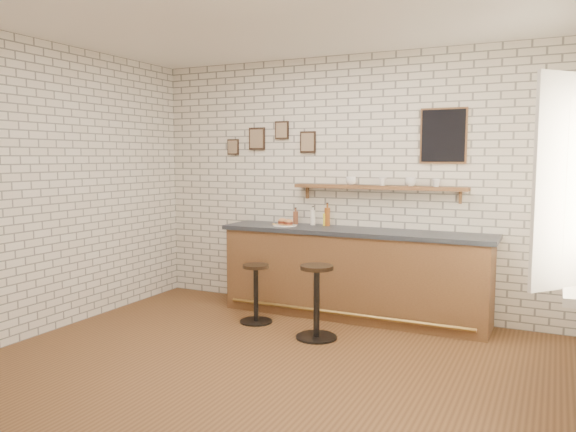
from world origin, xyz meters
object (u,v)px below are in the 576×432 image
sandwich_plate (285,225)px  shelf_cup_a (351,181)px  bar_stool_right (317,299)px  shelf_cup_d (436,183)px  bitters_bottle_white (313,217)px  bar_stool_left (256,291)px  condiment_bottle_yellow (325,219)px  bitters_bottle_amber (327,216)px  book_lower (575,277)px  bar_counter (353,273)px  shelf_cup_c (411,182)px  shelf_cup_b (383,182)px  bitters_bottle_brown (296,217)px  book_upper (575,275)px  ciabatta_sandwich (285,222)px

sandwich_plate → shelf_cup_a: (0.73, 0.25, 0.53)m
bar_stool_right → shelf_cup_d: size_ratio=8.19×
bitters_bottle_white → bar_stool_left: size_ratio=0.35×
bitters_bottle_white → condiment_bottle_yellow: (0.16, 0.00, -0.01)m
bitters_bottle_amber → shelf_cup_d: shelf_cup_d is taller
shelf_cup_d → book_lower: 2.17m
sandwich_plate → bar_counter: bearing=3.2°
bar_counter → condiment_bottle_yellow: condiment_bottle_yellow is taller
sandwich_plate → shelf_cup_c: size_ratio=2.27×
bitters_bottle_white → sandwich_plate: bearing=-138.5°
shelf_cup_b → bitters_bottle_white: bearing=141.2°
bitters_bottle_brown → bar_stool_left: bearing=-96.0°
sandwich_plate → bitters_bottle_white: 0.36m
bar_stool_left → shelf_cup_d: (1.76, 0.86, 1.20)m
shelf_cup_a → book_upper: bearing=-59.8°
bitters_bottle_amber → shelf_cup_c: bearing=0.9°
shelf_cup_a → sandwich_plate: bearing=173.9°
bitters_bottle_white → shelf_cup_a: bearing=1.9°
bar_stool_left → book_lower: 3.23m
ciabatta_sandwich → bitters_bottle_amber: bitters_bottle_amber is taller
shelf_cup_a → shelf_cup_b: (0.38, 0.00, -0.00)m
bar_counter → book_upper: size_ratio=12.81×
book_lower → book_upper: book_upper is taller
shelf_cup_c → bitters_bottle_brown: bearing=89.0°
bitters_bottle_amber → bar_stool_left: (-0.50, -0.84, -0.77)m
bar_stool_left → shelf_cup_d: shelf_cup_d is taller
bar_stool_left → ciabatta_sandwich: bearing=83.9°
bitters_bottle_amber → shelf_cup_a: (0.29, 0.02, 0.43)m
ciabatta_sandwich → book_lower: (3.02, -1.36, -0.12)m
bitters_bottle_brown → bar_stool_left: (-0.09, -0.84, -0.74)m
shelf_cup_a → shelf_cup_d: shelf_cup_a is taller
bitters_bottle_amber → book_upper: (2.59, -1.59, -0.16)m
shelf_cup_b → book_lower: size_ratio=0.39×
shelf_cup_c → sandwich_plate: bearing=98.2°
book_lower → bitters_bottle_white: bearing=122.9°
condiment_bottle_yellow → shelf_cup_c: 1.10m
shelf_cup_a → shelf_cup_b: bearing=-24.8°
shelf_cup_b → shelf_cup_d: size_ratio=1.06×
sandwich_plate → shelf_cup_c: shelf_cup_c is taller
bitters_bottle_white → bar_stool_right: size_ratio=0.30×
bar_counter → bar_stool_right: size_ratio=4.15×
bitters_bottle_amber → shelf_cup_d: size_ratio=3.02×
condiment_bottle_yellow → bar_stool_right: size_ratio=0.25×
condiment_bottle_yellow → book_upper: (2.61, -1.59, -0.13)m
bitters_bottle_brown → book_upper: bitters_bottle_brown is taller
bar_stool_right → shelf_cup_a: 1.57m
condiment_bottle_yellow → shelf_cup_c: bearing=0.9°
bitters_bottle_amber → shelf_cup_a: shelf_cup_a is taller
bitters_bottle_brown → shelf_cup_d: size_ratio=2.22×
bitters_bottle_amber → shelf_cup_d: 1.33m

